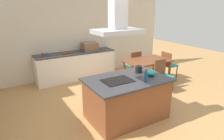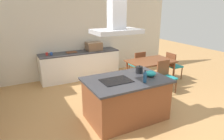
# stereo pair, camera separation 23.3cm
# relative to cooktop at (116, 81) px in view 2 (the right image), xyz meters

# --- Properties ---
(ground) EXTENTS (16.00, 16.00, 0.00)m
(ground) POSITION_rel_cooktop_xyz_m (0.24, 1.50, -0.91)
(ground) COLOR tan
(wall_back) EXTENTS (7.20, 0.10, 2.70)m
(wall_back) POSITION_rel_cooktop_xyz_m (0.24, 3.25, 0.44)
(wall_back) COLOR beige
(wall_back) RESTS_ON ground
(kitchen_island) EXTENTS (1.71, 1.13, 0.90)m
(kitchen_island) POSITION_rel_cooktop_xyz_m (0.24, 0.00, -0.45)
(kitchen_island) COLOR brown
(kitchen_island) RESTS_ON ground
(cooktop) EXTENTS (0.60, 0.44, 0.01)m
(cooktop) POSITION_rel_cooktop_xyz_m (0.00, 0.00, 0.00)
(cooktop) COLOR black
(cooktop) RESTS_ON kitchen_island
(tea_kettle) EXTENTS (0.21, 0.16, 0.18)m
(tea_kettle) POSITION_rel_cooktop_xyz_m (0.70, 0.19, 0.07)
(tea_kettle) COLOR black
(tea_kettle) RESTS_ON kitchen_island
(olive_oil_bottle) EXTENTS (0.07, 0.07, 0.25)m
(olive_oil_bottle) POSITION_rel_cooktop_xyz_m (0.47, -0.32, 0.10)
(olive_oil_bottle) COLOR navy
(olive_oil_bottle) RESTS_ON kitchen_island
(mixing_bowl) EXTENTS (0.22, 0.22, 0.12)m
(mixing_bowl) POSITION_rel_cooktop_xyz_m (0.79, -0.09, 0.06)
(mixing_bowl) COLOR teal
(mixing_bowl) RESTS_ON kitchen_island
(back_counter) EXTENTS (2.61, 0.62, 0.90)m
(back_counter) POSITION_rel_cooktop_xyz_m (0.22, 2.88, -0.46)
(back_counter) COLOR white
(back_counter) RESTS_ON ground
(countertop_microwave) EXTENTS (0.50, 0.38, 0.28)m
(countertop_microwave) POSITION_rel_cooktop_xyz_m (0.73, 2.88, 0.13)
(countertop_microwave) COLOR brown
(countertop_microwave) RESTS_ON back_counter
(coffee_mug_red) EXTENTS (0.08, 0.08, 0.09)m
(coffee_mug_red) POSITION_rel_cooktop_xyz_m (-0.82, 2.88, 0.04)
(coffee_mug_red) COLOR red
(coffee_mug_red) RESTS_ON back_counter
(coffee_mug_blue) EXTENTS (0.08, 0.08, 0.09)m
(coffee_mug_blue) POSITION_rel_cooktop_xyz_m (-0.70, 2.86, 0.04)
(coffee_mug_blue) COLOR #2D56B2
(coffee_mug_blue) RESTS_ON back_counter
(cutting_board) EXTENTS (0.34, 0.24, 0.02)m
(cutting_board) POSITION_rel_cooktop_xyz_m (-0.04, 2.93, 0.00)
(cutting_board) COLOR brown
(cutting_board) RESTS_ON back_counter
(dining_table) EXTENTS (1.40, 0.90, 0.75)m
(dining_table) POSITION_rel_cooktop_xyz_m (1.97, 1.37, -0.24)
(dining_table) COLOR brown
(dining_table) RESTS_ON ground
(chair_facing_island) EXTENTS (0.42, 0.42, 0.89)m
(chair_facing_island) POSITION_rel_cooktop_xyz_m (1.97, 0.70, -0.40)
(chair_facing_island) COLOR teal
(chair_facing_island) RESTS_ON ground
(chair_facing_back_wall) EXTENTS (0.42, 0.42, 0.89)m
(chair_facing_back_wall) POSITION_rel_cooktop_xyz_m (1.97, 2.04, -0.40)
(chair_facing_back_wall) COLOR teal
(chair_facing_back_wall) RESTS_ON ground
(chair_at_right_end) EXTENTS (0.42, 0.42, 0.89)m
(chair_at_right_end) POSITION_rel_cooktop_xyz_m (2.88, 1.37, -0.40)
(chair_at_right_end) COLOR teal
(chair_at_right_end) RESTS_ON ground
(range_hood) EXTENTS (0.90, 0.55, 0.78)m
(range_hood) POSITION_rel_cooktop_xyz_m (0.00, 0.00, 1.20)
(range_hood) COLOR #ADADB2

